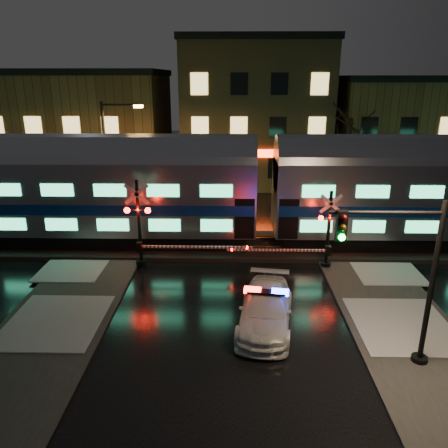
{
  "coord_description": "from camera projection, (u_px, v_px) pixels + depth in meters",
  "views": [
    {
      "loc": [
        0.17,
        -17.29,
        8.87
      ],
      "look_at": [
        -0.24,
        2.5,
        2.2
      ],
      "focal_mm": 35.0,
      "sensor_mm": 36.0,
      "label": 1
    }
  ],
  "objects": [
    {
      "name": "sidewalk_right",
      "position": [
        438.0,
        380.0,
        13.38
      ],
      "size": [
        4.0,
        20.0,
        0.12
      ],
      "primitive_type": "cube",
      "color": "#2D2D2D",
      "rests_on": "ground"
    },
    {
      "name": "ballast",
      "position": [
        229.0,
        245.0,
        23.91
      ],
      "size": [
        90.0,
        4.2,
        0.24
      ],
      "primitive_type": "cube",
      "color": "black",
      "rests_on": "ground"
    },
    {
      "name": "crossing_signal_left",
      "position": [
        147.0,
        232.0,
        20.9
      ],
      "size": [
        6.16,
        0.67,
        4.36
      ],
      "color": "black",
      "rests_on": "ground"
    },
    {
      "name": "sidewalk_left",
      "position": [
        18.0,
        374.0,
        13.64
      ],
      "size": [
        4.0,
        20.0,
        0.12
      ],
      "primitive_type": "cube",
      "color": "#2D2D2D",
      "rests_on": "ground"
    },
    {
      "name": "building_mid",
      "position": [
        254.0,
        114.0,
        38.65
      ],
      "size": [
        12.0,
        11.0,
        11.5
      ],
      "primitive_type": "cube",
      "color": "brown",
      "rests_on": "ground"
    },
    {
      "name": "crossing_signal_right",
      "position": [
        321.0,
        238.0,
        20.8
      ],
      "size": [
        5.47,
        0.64,
        3.87
      ],
      "color": "black",
      "rests_on": "ground"
    },
    {
      "name": "traffic_light",
      "position": [
        404.0,
        283.0,
        13.27
      ],
      "size": [
        3.57,
        0.67,
        5.53
      ],
      "rotation": [
        0.0,
        0.0,
        -0.08
      ],
      "color": "black",
      "rests_on": "ground"
    },
    {
      "name": "police_car",
      "position": [
        266.0,
        309.0,
        16.21
      ],
      "size": [
        2.53,
        4.89,
        1.51
      ],
      "rotation": [
        0.0,
        0.0,
        -0.14
      ],
      "color": "silver",
      "rests_on": "ground"
    },
    {
      "name": "ground",
      "position": [
        228.0,
        289.0,
        19.21
      ],
      "size": [
        120.0,
        120.0,
        0.0
      ],
      "primitive_type": "plane",
      "color": "black",
      "rests_on": "ground"
    },
    {
      "name": "streetlight",
      "position": [
        110.0,
        156.0,
        26.5
      ],
      "size": [
        2.52,
        0.26,
        7.54
      ],
      "color": "black",
      "rests_on": "ground"
    },
    {
      "name": "building_right",
      "position": [
        401.0,
        132.0,
        38.4
      ],
      "size": [
        12.0,
        10.0,
        8.5
      ],
      "primitive_type": "cube",
      "color": "brown",
      "rests_on": "ground"
    },
    {
      "name": "train",
      "position": [
        265.0,
        188.0,
        22.83
      ],
      "size": [
        51.0,
        3.12,
        5.92
      ],
      "color": "black",
      "rests_on": "ballast"
    },
    {
      "name": "building_left",
      "position": [
        86.0,
        129.0,
        38.88
      ],
      "size": [
        14.0,
        10.0,
        9.0
      ],
      "primitive_type": "cube",
      "color": "brown",
      "rests_on": "ground"
    }
  ]
}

